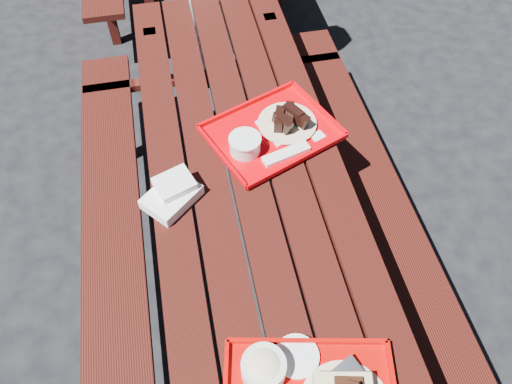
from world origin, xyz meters
The scene contains 4 objects.
ground centered at (0.00, 0.00, 0.00)m, with size 60.00×60.00×0.00m, color black.
picnic_table_near centered at (0.00, 0.00, 0.56)m, with size 1.41×2.40×0.75m.
far_tray centered at (0.13, 0.16, 0.77)m, with size 0.59×0.53×0.08m.
white_cloth centered at (-0.29, -0.07, 0.78)m, with size 0.24×0.23×0.08m.
Camera 1 is at (-0.21, -1.17, 2.22)m, focal length 35.00 mm.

